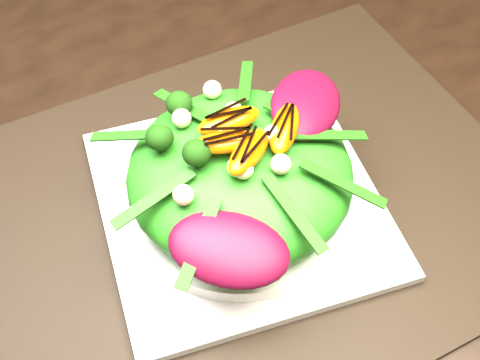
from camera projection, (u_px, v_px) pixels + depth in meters
dining_table at (297, 193)px, 0.66m from camera, size 1.60×0.90×0.75m
placemat at (240, 207)px, 0.62m from camera, size 0.61×0.49×0.00m
plate_base at (240, 203)px, 0.62m from camera, size 0.32×0.32×0.01m
salad_bowl at (240, 195)px, 0.61m from camera, size 0.29×0.29×0.02m
lettuce_mound at (240, 174)px, 0.58m from camera, size 0.27×0.27×0.07m
radicchio_leaf at (306, 104)px, 0.59m from camera, size 0.12×0.11×0.02m
orange_segment at (234, 128)px, 0.56m from camera, size 0.06×0.04×0.02m
broccoli_floret at (163, 151)px, 0.54m from camera, size 0.04×0.04×0.03m
macadamia_nut at (282, 153)px, 0.54m from camera, size 0.02×0.02×0.02m
balsamic_drizzle at (234, 121)px, 0.55m from camera, size 0.04×0.02×0.00m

